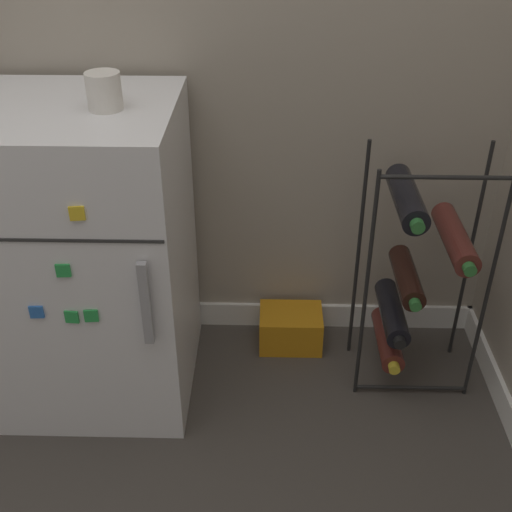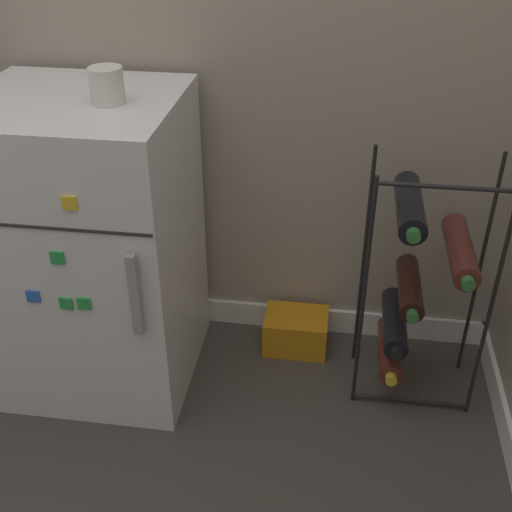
{
  "view_description": "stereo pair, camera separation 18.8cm",
  "coord_description": "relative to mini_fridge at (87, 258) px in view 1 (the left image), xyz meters",
  "views": [
    {
      "loc": [
        0.2,
        -1.23,
        1.46
      ],
      "look_at": [
        0.16,
        0.36,
        0.46
      ],
      "focal_mm": 45.0,
      "sensor_mm": 36.0,
      "label": 1
    },
    {
      "loc": [
        0.38,
        -1.21,
        1.46
      ],
      "look_at": [
        0.16,
        0.36,
        0.46
      ],
      "focal_mm": 45.0,
      "sensor_mm": 36.0,
      "label": 2
    }
  ],
  "objects": [
    {
      "name": "mini_fridge",
      "position": [
        0.0,
        0.0,
        0.0
      ],
      "size": [
        0.57,
        0.55,
        0.92
      ],
      "color": "white",
      "rests_on": "ground_plane"
    },
    {
      "name": "wine_rack",
      "position": [
        0.96,
        0.04,
        -0.06
      ],
      "size": [
        0.36,
        0.33,
        0.77
      ],
      "color": "black",
      "rests_on": "ground_plane"
    },
    {
      "name": "soda_box",
      "position": [
        0.61,
        0.18,
        -0.39
      ],
      "size": [
        0.21,
        0.16,
        0.13
      ],
      "color": "orange",
      "rests_on": "ground_plane"
    },
    {
      "name": "fridge_top_cup",
      "position": [
        0.12,
        -0.02,
        0.5
      ],
      "size": [
        0.09,
        0.09,
        0.09
      ],
      "color": "silver",
      "rests_on": "mini_fridge"
    },
    {
      "name": "ground_plane",
      "position": [
        0.33,
        -0.34,
        -0.46
      ],
      "size": [
        14.0,
        14.0,
        0.0
      ],
      "primitive_type": "plane",
      "color": "#423D38"
    }
  ]
}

